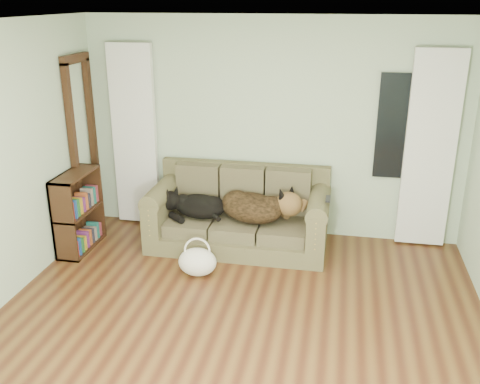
% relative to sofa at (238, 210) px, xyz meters
% --- Properties ---
extents(floor, '(5.00, 5.00, 0.00)m').
position_rel_sofa_xyz_m(floor, '(0.30, -1.98, -0.45)').
color(floor, '#422111').
rests_on(floor, ground).
extents(ceiling, '(5.00, 5.00, 0.00)m').
position_rel_sofa_xyz_m(ceiling, '(0.30, -1.98, 2.15)').
color(ceiling, white).
rests_on(ceiling, ground).
extents(wall_back, '(4.50, 0.04, 2.60)m').
position_rel_sofa_xyz_m(wall_back, '(0.30, 0.52, 0.85)').
color(wall_back, '#A9C2A3').
rests_on(wall_back, ground).
extents(curtain_left, '(0.55, 0.08, 2.25)m').
position_rel_sofa_xyz_m(curtain_left, '(-1.40, 0.44, 0.70)').
color(curtain_left, white).
rests_on(curtain_left, ground).
extents(curtain_right, '(0.55, 0.08, 2.25)m').
position_rel_sofa_xyz_m(curtain_right, '(2.10, 0.44, 0.70)').
color(curtain_right, white).
rests_on(curtain_right, ground).
extents(window_pane, '(0.50, 0.03, 1.20)m').
position_rel_sofa_xyz_m(window_pane, '(1.75, 0.50, 0.95)').
color(window_pane, black).
rests_on(window_pane, wall_back).
extents(door_casing, '(0.07, 0.60, 2.10)m').
position_rel_sofa_xyz_m(door_casing, '(-1.90, 0.07, 0.60)').
color(door_casing, black).
rests_on(door_casing, ground).
extents(sofa, '(2.04, 0.88, 0.84)m').
position_rel_sofa_xyz_m(sofa, '(0.00, 0.00, 0.00)').
color(sofa, brown).
rests_on(sofa, floor).
extents(dog_black_lab, '(0.71, 0.58, 0.27)m').
position_rel_sofa_xyz_m(dog_black_lab, '(-0.49, -0.04, 0.03)').
color(dog_black_lab, black).
rests_on(dog_black_lab, sofa).
extents(dog_shepherd, '(0.95, 0.82, 0.35)m').
position_rel_sofa_xyz_m(dog_shepherd, '(0.21, -0.03, 0.04)').
color(dog_shepherd, black).
rests_on(dog_shepherd, sofa).
extents(tv_remote, '(0.05, 0.19, 0.02)m').
position_rel_sofa_xyz_m(tv_remote, '(1.02, -0.17, 0.28)').
color(tv_remote, black).
rests_on(tv_remote, sofa).
extents(tote_bag, '(0.47, 0.41, 0.30)m').
position_rel_sofa_xyz_m(tote_bag, '(-0.28, -0.78, -0.29)').
color(tote_bag, silver).
rests_on(tote_bag, floor).
extents(bookshelf, '(0.32, 0.75, 0.92)m').
position_rel_sofa_xyz_m(bookshelf, '(-1.79, -0.42, 0.05)').
color(bookshelf, black).
rests_on(bookshelf, floor).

